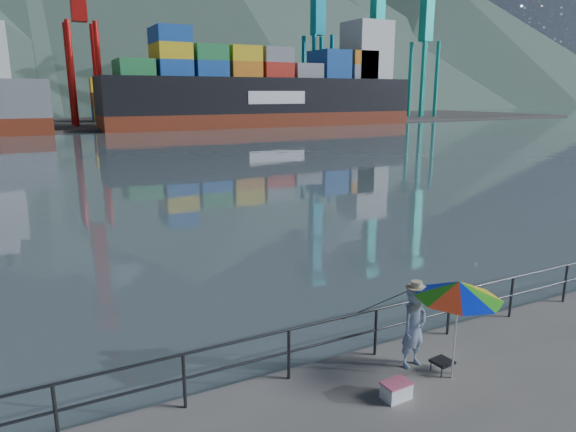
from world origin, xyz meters
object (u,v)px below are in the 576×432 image
object	(u,v)px
beach_umbrella	(459,290)
cooler_bag	(396,391)
fisherman	(414,327)
container_ship	(274,89)

from	to	relation	value
beach_umbrella	cooler_bag	xyz separation A→B (m)	(-1.37, -0.05, -1.63)
fisherman	container_ship	xyz separation A→B (m)	(32.22, 72.75, 5.08)
cooler_bag	container_ship	distance (m)	80.87
fisherman	cooler_bag	distance (m)	1.43
beach_umbrella	container_ship	world-z (taller)	container_ship
beach_umbrella	container_ship	distance (m)	80.18
beach_umbrella	cooler_bag	world-z (taller)	beach_umbrella
fisherman	container_ship	world-z (taller)	container_ship
container_ship	beach_umbrella	bearing A→B (deg)	-113.45
fisherman	beach_umbrella	size ratio (longest dim) A/B	0.83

